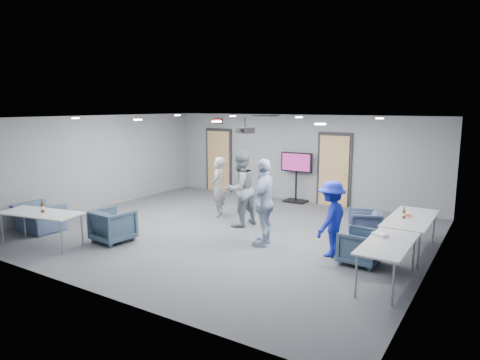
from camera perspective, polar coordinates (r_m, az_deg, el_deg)
The scene contains 28 objects.
floor at distance 10.35m, azimuth -1.74°, elevation -6.81°, with size 9.00×9.00×0.00m, color #3C3E44.
ceiling at distance 9.92m, azimuth -1.82°, elevation 8.31°, with size 9.00×9.00×0.00m, color silver.
wall_back at distance 13.52m, azimuth 7.75°, elevation 2.90°, with size 9.00×0.02×2.70m, color slate.
wall_front at distance 7.15m, azimuth -20.03°, elevation -3.83°, with size 9.00×0.02×2.70m, color slate.
wall_left at distance 13.08m, azimuth -18.37°, elevation 2.25°, with size 0.02×8.00×2.70m, color slate.
wall_right at distance 8.44m, azimuth 24.47°, elevation -2.09°, with size 0.02×8.00×2.70m, color slate.
door_left at distance 14.99m, azimuth -2.84°, elevation 2.57°, with size 1.06×0.17×2.24m.
door_right at distance 13.06m, azimuth 12.43°, elevation 1.27°, with size 1.06×0.17×2.24m.
exit_sign at distance 14.87m, azimuth -2.93°, elevation 7.86°, with size 0.32×0.08×0.16m.
hvac_diffuser at distance 12.57m, azimuth 3.49°, elevation 8.55°, with size 0.60×0.60×0.03m, color black.
downlights at distance 9.92m, azimuth -1.82°, elevation 8.22°, with size 6.18×3.78×0.02m.
person_a at distance 11.57m, azimuth -2.95°, elevation -0.91°, with size 0.59×0.39×1.62m, color gray.
person_b at distance 10.57m, azimuth -0.02°, elevation -1.21°, with size 0.91×0.71×1.88m, color slate.
person_c at distance 9.14m, azimuth 3.23°, elevation -2.98°, with size 1.10×0.46×1.88m, color #9CADC9.
person_d at distance 8.70m, azimuth 12.07°, elevation -5.07°, with size 0.98×0.56×1.52m, color #1B29B0.
chair_right_a at distance 10.11m, azimuth 16.27°, elevation -5.72°, with size 0.69×0.71×0.64m, color #36415D.
chair_right_b at distance 8.51m, azimuth 15.71°, elevation -8.60°, with size 0.70×0.72×0.66m, color #3C5168.
chair_front_a at distance 9.89m, azimuth -16.55°, elevation -5.83°, with size 0.78×0.80×0.73m, color #34485A.
chair_front_b at distance 11.33m, azimuth -25.23°, elevation -4.57°, with size 1.01×0.88×0.66m, color #3C4C69.
table_right_a at distance 9.39m, azimuth 21.82°, elevation -4.90°, with size 0.82×1.97×0.73m.
table_right_b at distance 7.60m, azimuth 19.13°, elevation -8.21°, with size 0.72×1.73×0.73m.
table_front_left at distance 10.08m, azimuth -25.03°, elevation -4.18°, with size 1.90×1.08×0.73m.
bottle_front at distance 10.02m, azimuth -24.83°, elevation -3.35°, with size 0.08×0.08×0.29m.
bottle_right at distance 9.23m, azimuth 21.02°, elevation -4.26°, with size 0.06×0.06×0.24m.
snack_box at distance 9.46m, azimuth 21.33°, elevation -4.40°, with size 0.18×0.12×0.04m, color #DC3E37.
wrapper at distance 7.89m, azimuth 18.16°, elevation -6.92°, with size 0.24×0.16×0.05m, color white.
tv_stand at distance 13.33m, azimuth 7.51°, elevation 0.78°, with size 1.02×0.48×1.56m.
projector at distance 10.15m, azimuth 0.66°, elevation 6.67°, with size 0.42×0.38×0.36m.
Camera 1 is at (5.55, -8.22, 2.97)m, focal length 32.00 mm.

